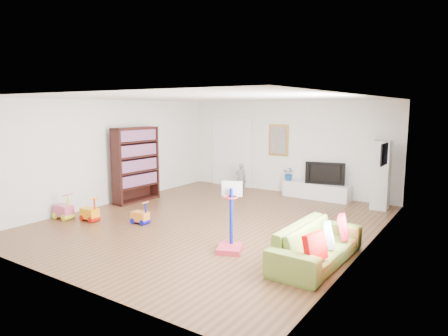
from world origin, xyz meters
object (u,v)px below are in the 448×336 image
Objects in this scene: bookshelf at (136,165)px; basketball_hoop at (230,217)px; media_console at (316,191)px; sofa at (317,244)px.

bookshelf is 1.62× the size of basketball_hoop.
media_console is 0.88× the size of sofa.
bookshelf is (-3.92, -2.99, 0.78)m from media_console.
sofa is (1.69, -4.44, 0.09)m from media_console.
bookshelf reaches higher than basketball_hoop.
basketball_hoop is (-1.46, -0.35, 0.30)m from sofa.
basketball_hoop is at bearing -85.19° from media_console.
basketball_hoop reaches higher than sofa.
basketball_hoop is at bearing 105.30° from sofa.
sofa is at bearing -67.15° from media_console.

